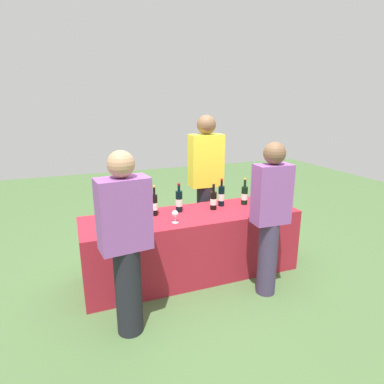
% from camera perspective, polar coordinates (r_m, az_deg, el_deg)
% --- Properties ---
extents(ground_plane, '(12.00, 12.00, 0.00)m').
position_cam_1_polar(ground_plane, '(3.84, 0.00, -14.14)').
color(ground_plane, '#476638').
extents(tasting_table, '(2.38, 0.71, 0.72)m').
position_cam_1_polar(tasting_table, '(3.67, 0.00, -9.23)').
color(tasting_table, maroon).
rests_on(tasting_table, ground_plane).
extents(wine_bottle_0, '(0.07, 0.07, 0.29)m').
position_cam_1_polar(wine_bottle_0, '(3.41, -11.37, -3.12)').
color(wine_bottle_0, black).
rests_on(wine_bottle_0, tasting_table).
extents(wine_bottle_1, '(0.07, 0.07, 0.33)m').
position_cam_1_polar(wine_bottle_1, '(3.48, -6.65, -2.26)').
color(wine_bottle_1, black).
rests_on(wine_bottle_1, tasting_table).
extents(wine_bottle_2, '(0.08, 0.08, 0.32)m').
position_cam_1_polar(wine_bottle_2, '(3.58, -2.31, -1.62)').
color(wine_bottle_2, black).
rests_on(wine_bottle_2, tasting_table).
extents(wine_bottle_3, '(0.07, 0.07, 0.30)m').
position_cam_1_polar(wine_bottle_3, '(3.66, 3.81, -1.48)').
color(wine_bottle_3, black).
rests_on(wine_bottle_3, tasting_table).
extents(wine_bottle_4, '(0.07, 0.07, 0.33)m').
position_cam_1_polar(wine_bottle_4, '(3.79, 5.23, -0.67)').
color(wine_bottle_4, black).
rests_on(wine_bottle_4, tasting_table).
extents(wine_bottle_5, '(0.08, 0.08, 0.32)m').
position_cam_1_polar(wine_bottle_5, '(3.88, 9.27, -0.55)').
color(wine_bottle_5, black).
rests_on(wine_bottle_5, tasting_table).
extents(wine_bottle_6, '(0.07, 0.07, 0.30)m').
position_cam_1_polar(wine_bottle_6, '(3.91, 10.86, -0.55)').
color(wine_bottle_6, black).
rests_on(wine_bottle_6, tasting_table).
extents(wine_glass_0, '(0.07, 0.07, 0.13)m').
position_cam_1_polar(wine_glass_0, '(3.23, -11.66, -4.42)').
color(wine_glass_0, silver).
rests_on(wine_glass_0, tasting_table).
extents(wine_glass_1, '(0.07, 0.07, 0.14)m').
position_cam_1_polar(wine_glass_1, '(3.25, -10.37, -4.14)').
color(wine_glass_1, silver).
rests_on(wine_glass_1, tasting_table).
extents(wine_glass_2, '(0.06, 0.06, 0.13)m').
position_cam_1_polar(wine_glass_2, '(3.27, -8.31, -4.06)').
color(wine_glass_2, silver).
rests_on(wine_glass_2, tasting_table).
extents(wine_glass_3, '(0.07, 0.07, 0.13)m').
position_cam_1_polar(wine_glass_3, '(3.26, -3.02, -3.93)').
color(wine_glass_3, silver).
rests_on(wine_glass_3, tasting_table).
extents(wine_glass_4, '(0.06, 0.06, 0.13)m').
position_cam_1_polar(wine_glass_4, '(3.81, 12.06, -1.34)').
color(wine_glass_4, silver).
rests_on(wine_glass_4, tasting_table).
extents(ice_bucket, '(0.22, 0.22, 0.19)m').
position_cam_1_polar(ice_bucket, '(3.83, 12.55, -1.25)').
color(ice_bucket, silver).
rests_on(ice_bucket, tasting_table).
extents(server_pouring, '(0.42, 0.24, 1.76)m').
position_cam_1_polar(server_pouring, '(4.11, 2.45, 2.31)').
color(server_pouring, black).
rests_on(server_pouring, ground_plane).
extents(guest_0, '(0.43, 0.27, 1.56)m').
position_cam_1_polar(guest_0, '(2.65, -11.69, -8.42)').
color(guest_0, black).
rests_on(guest_0, ground_plane).
extents(guest_1, '(0.36, 0.21, 1.56)m').
position_cam_1_polar(guest_1, '(3.22, 13.70, -3.90)').
color(guest_1, '#3F3351').
rests_on(guest_1, ground_plane).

